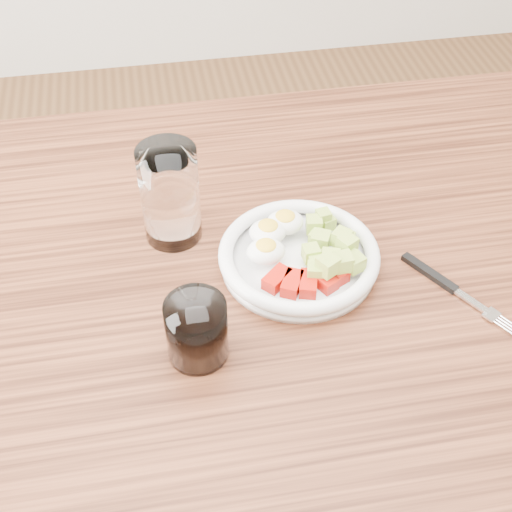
{
  "coord_description": "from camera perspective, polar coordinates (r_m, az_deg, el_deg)",
  "views": [
    {
      "loc": [
        -0.13,
        -0.66,
        1.46
      ],
      "look_at": [
        -0.01,
        0.01,
        0.8
      ],
      "focal_mm": 50.0,
      "sensor_mm": 36.0,
      "label": 1
    }
  ],
  "objects": [
    {
      "name": "dining_table",
      "position": [
        1.03,
        0.65,
        -5.52
      ],
      "size": [
        1.5,
        0.9,
        0.77
      ],
      "color": "brown",
      "rests_on": "ground"
    },
    {
      "name": "bowl",
      "position": [
        0.96,
        3.48,
        0.11
      ],
      "size": [
        0.22,
        0.22,
        0.06
      ],
      "color": "white",
      "rests_on": "dining_table"
    },
    {
      "name": "fork",
      "position": [
        0.98,
        14.83,
        -2.09
      ],
      "size": [
        0.11,
        0.16,
        0.01
      ],
      "color": "black",
      "rests_on": "dining_table"
    },
    {
      "name": "water_glass",
      "position": [
        0.98,
        -6.9,
        4.92
      ],
      "size": [
        0.08,
        0.08,
        0.14
      ],
      "primitive_type": "cylinder",
      "color": "white",
      "rests_on": "dining_table"
    },
    {
      "name": "coffee_glass",
      "position": [
        0.84,
        -4.76,
        -5.95
      ],
      "size": [
        0.07,
        0.07,
        0.08
      ],
      "color": "white",
      "rests_on": "dining_table"
    }
  ]
}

